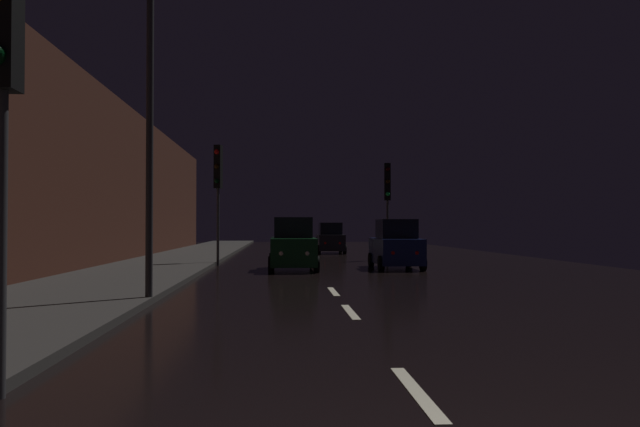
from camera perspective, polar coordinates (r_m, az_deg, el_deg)
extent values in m
cube|color=black|center=(28.17, -0.74, -4.65)|extent=(25.20, 84.00, 0.02)
cube|color=#33302D|center=(28.57, -13.71, -4.40)|extent=(4.40, 84.00, 0.15)
cube|color=#472319|center=(25.81, -20.74, 3.44)|extent=(0.80, 63.00, 7.48)
cube|color=beige|center=(6.95, 8.56, -15.37)|extent=(0.16, 2.20, 0.01)
cube|color=beige|center=(12.98, 2.70, -8.70)|extent=(0.16, 2.20, 0.01)
cube|color=beige|center=(16.94, 1.20, -6.93)|extent=(0.16, 2.20, 0.01)
cylinder|color=#38383A|center=(32.95, 6.01, -1.47)|extent=(0.12, 0.12, 3.04)
cube|color=black|center=(33.03, 6.00, 2.82)|extent=(0.33, 0.36, 1.90)
sphere|color=black|center=(32.90, 6.03, 3.94)|extent=(0.22, 0.22, 0.22)
sphere|color=black|center=(32.85, 6.03, 2.84)|extent=(0.22, 0.22, 0.22)
sphere|color=#19D84C|center=(32.82, 6.03, 1.74)|extent=(0.22, 0.22, 0.22)
cylinder|color=#38383A|center=(7.18, -26.46, -2.42)|extent=(0.12, 0.12, 3.08)
cylinder|color=#38383A|center=(28.47, -9.04, -1.18)|extent=(0.12, 0.12, 3.38)
cube|color=black|center=(28.59, -9.02, 4.12)|extent=(0.38, 0.40, 1.90)
sphere|color=red|center=(28.49, -9.14, 5.42)|extent=(0.22, 0.22, 0.22)
sphere|color=black|center=(28.42, -9.14, 4.16)|extent=(0.22, 0.22, 0.22)
sphere|color=black|center=(28.37, -9.15, 2.88)|extent=(0.22, 0.22, 0.22)
cylinder|color=#2D2D30|center=(14.92, -14.86, 7.91)|extent=(0.16, 0.16, 8.10)
cube|color=#0F3819|center=(25.15, -2.41, -3.37)|extent=(1.71, 4.00, 1.05)
cube|color=black|center=(25.28, -2.42, -1.26)|extent=(1.46, 2.00, 0.80)
cylinder|color=black|center=(23.81, -0.31, -4.54)|extent=(0.21, 0.61, 0.61)
cylinder|color=black|center=(23.77, -4.37, -4.54)|extent=(0.21, 0.61, 0.61)
cylinder|color=black|center=(26.60, -0.66, -4.18)|extent=(0.21, 0.61, 0.61)
cylinder|color=black|center=(26.57, -4.29, -4.18)|extent=(0.21, 0.61, 0.61)
sphere|color=white|center=(23.21, -1.14, -3.56)|extent=(0.17, 0.17, 0.17)
sphere|color=white|center=(23.19, -3.47, -3.56)|extent=(0.17, 0.17, 0.17)
sphere|color=red|center=(27.13, -1.50, -3.21)|extent=(0.17, 0.17, 0.17)
sphere|color=red|center=(27.11, -3.50, -3.21)|extent=(0.17, 0.17, 0.17)
cube|color=#141E51|center=(26.27, 6.73, -3.32)|extent=(1.66, 3.87, 1.01)
cube|color=black|center=(26.11, 6.78, -1.37)|extent=(1.41, 1.94, 0.77)
cylinder|color=black|center=(27.49, 4.55, -4.10)|extent=(0.20, 0.59, 0.59)
cylinder|color=black|center=(27.77, 7.88, -4.06)|extent=(0.20, 0.59, 0.59)
cylinder|color=black|center=(24.81, 5.44, -4.42)|extent=(0.20, 0.59, 0.59)
cylinder|color=black|center=(25.12, 9.12, -4.37)|extent=(0.20, 0.59, 0.59)
sphere|color=slate|center=(28.06, 5.11, -3.18)|extent=(0.17, 0.17, 0.17)
sphere|color=slate|center=(28.21, 6.95, -3.17)|extent=(0.17, 0.17, 0.17)
sphere|color=red|center=(24.32, 6.48, -3.49)|extent=(0.17, 0.17, 0.17)
sphere|color=red|center=(24.49, 8.58, -3.47)|extent=(0.17, 0.17, 0.17)
cube|color=black|center=(40.81, 0.90, -2.57)|extent=(1.62, 3.77, 0.99)
cube|color=black|center=(40.67, 0.92, -1.35)|extent=(1.37, 1.89, 0.75)
cylinder|color=black|center=(42.09, -0.32, -3.08)|extent=(0.20, 0.57, 0.57)
cylinder|color=black|center=(42.21, 1.83, -3.08)|extent=(0.20, 0.57, 0.57)
cylinder|color=black|center=(39.45, -0.09, -3.21)|extent=(0.20, 0.57, 0.57)
cylinder|color=black|center=(39.58, 2.20, -3.21)|extent=(0.20, 0.57, 0.57)
sphere|color=slate|center=(42.62, 0.11, -2.51)|extent=(0.16, 0.16, 0.16)
sphere|color=slate|center=(42.69, 1.30, -2.51)|extent=(0.16, 0.16, 0.16)
sphere|color=red|center=(38.94, 0.46, -2.64)|extent=(0.16, 0.16, 0.16)
sphere|color=red|center=(39.01, 1.77, -2.64)|extent=(0.16, 0.16, 0.16)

